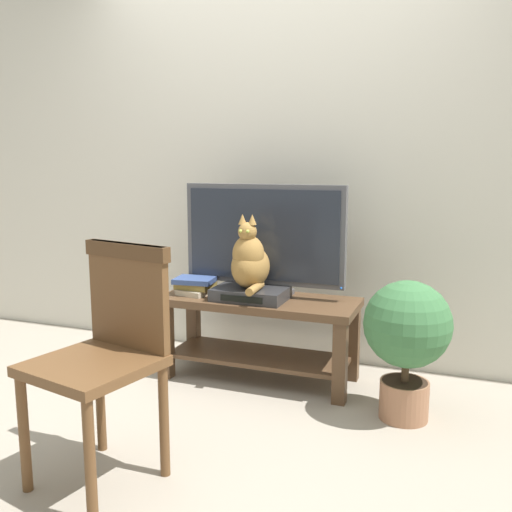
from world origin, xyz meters
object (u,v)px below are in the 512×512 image
(media_box, at_px, (251,294))
(tv, at_px, (264,238))
(tv_stand, at_px, (259,323))
(potted_plant, at_px, (407,334))
(cat, at_px, (250,261))
(book_stack, at_px, (195,285))
(wooden_chair, at_px, (108,343))

(media_box, bearing_deg, tv, 76.22)
(tv_stand, bearing_deg, tv, 89.98)
(media_box, relative_size, potted_plant, 0.59)
(cat, height_order, potted_plant, cat)
(tv_stand, xyz_separation_m, cat, (-0.03, -0.07, 0.37))
(book_stack, bearing_deg, tv_stand, 5.87)
(media_box, relative_size, cat, 0.97)
(tv_stand, height_order, book_stack, book_stack)
(wooden_chair, distance_m, potted_plant, 1.41)
(tv_stand, distance_m, media_box, 0.19)
(tv_stand, relative_size, media_box, 2.78)
(wooden_chair, bearing_deg, cat, 81.08)
(tv_stand, relative_size, cat, 2.68)
(wooden_chair, bearing_deg, media_box, 81.25)
(media_box, bearing_deg, book_stack, 177.73)
(media_box, bearing_deg, wooden_chair, -98.75)
(tv, bearing_deg, potted_plant, -19.93)
(tv, distance_m, book_stack, 0.49)
(tv_stand, relative_size, potted_plant, 1.63)
(tv, xyz_separation_m, media_box, (-0.03, -0.13, -0.30))
(tv_stand, distance_m, tv, 0.49)
(media_box, xyz_separation_m, potted_plant, (0.88, -0.18, -0.09))
(tv, xyz_separation_m, potted_plant, (0.85, -0.31, -0.39))
(tv, height_order, cat, tv)
(tv_stand, xyz_separation_m, wooden_chair, (-0.20, -1.16, 0.22))
(cat, xyz_separation_m, potted_plant, (0.88, -0.17, -0.28))
(potted_plant, bearing_deg, book_stack, 171.11)
(book_stack, height_order, potted_plant, potted_plant)
(tv, bearing_deg, cat, -102.02)
(tv, xyz_separation_m, wooden_chair, (-0.20, -1.23, -0.27))
(tv, bearing_deg, wooden_chair, -99.29)
(cat, bearing_deg, potted_plant, -10.65)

